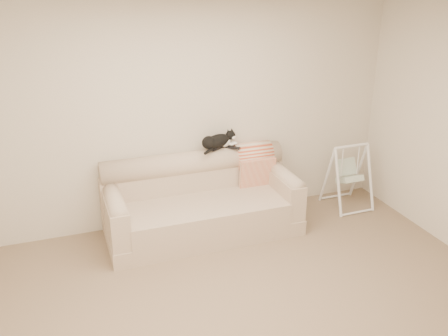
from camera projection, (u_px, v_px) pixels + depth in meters
name	position (u px, v px, depth m)	size (l,w,h in m)	color
ground_plane	(253.00, 313.00, 4.48)	(5.00, 5.00, 0.00)	#755E4A
room_shell	(257.00, 154.00, 3.91)	(5.04, 4.04, 2.60)	beige
sofa	(201.00, 203.00, 5.77)	(2.20, 0.93, 0.90)	tan
remote_a	(217.00, 148.00, 5.86)	(0.18, 0.14, 0.03)	black
remote_b	(233.00, 147.00, 5.88)	(0.16, 0.15, 0.02)	black
tuxedo_cat	(218.00, 141.00, 5.82)	(0.50, 0.36, 0.21)	black
throw_blanket	(253.00, 158.00, 6.05)	(0.45, 0.38, 0.58)	#C84422
baby_swing	(348.00, 175.00, 6.35)	(0.52, 0.56, 0.84)	white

